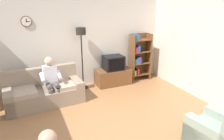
{
  "coord_description": "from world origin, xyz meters",
  "views": [
    {
      "loc": [
        -1.5,
        -3.4,
        2.57
      ],
      "look_at": [
        0.46,
        1.02,
        0.94
      ],
      "focal_mm": 33.09,
      "sensor_mm": 36.0,
      "label": 1
    }
  ],
  "objects": [
    {
      "name": "right_wall",
      "position": [
        2.86,
        0.0,
        1.35
      ],
      "size": [
        0.12,
        5.8,
        2.7
      ],
      "primitive_type": "cube",
      "color": "silver",
      "rests_on": "ground_plane"
    },
    {
      "name": "tv",
      "position": [
        1.05,
        2.23,
        0.73
      ],
      "size": [
        0.6,
        0.49,
        0.44
      ],
      "color": "black",
      "rests_on": "tv_stand"
    },
    {
      "name": "armchair_near_bookshelf",
      "position": [
        1.55,
        -1.28,
        0.29
      ],
      "size": [
        0.91,
        0.98,
        0.9
      ],
      "color": "gray",
      "rests_on": "ground_plane"
    },
    {
      "name": "back_wall_assembly",
      "position": [
        -0.0,
        2.66,
        1.35
      ],
      "size": [
        6.2,
        0.17,
        2.7
      ],
      "color": "silver",
      "rests_on": "ground_plane"
    },
    {
      "name": "bookshelf",
      "position": [
        2.01,
        2.32,
        0.79
      ],
      "size": [
        0.68,
        0.36,
        1.57
      ],
      "color": "brown",
      "rests_on": "ground_plane"
    },
    {
      "name": "person_on_couch",
      "position": [
        -0.93,
        1.67,
        0.7
      ],
      "size": [
        0.53,
        0.56,
        1.24
      ],
      "color": "silver",
      "rests_on": "ground_plane"
    },
    {
      "name": "tv_stand",
      "position": [
        1.05,
        2.25,
        0.25
      ],
      "size": [
        1.1,
        0.56,
        0.51
      ],
      "color": "brown",
      "rests_on": "ground_plane"
    },
    {
      "name": "ground_plane",
      "position": [
        0.0,
        0.0,
        0.0
      ],
      "size": [
        12.0,
        12.0,
        0.0
      ],
      "primitive_type": "plane",
      "color": "#9E6B42"
    },
    {
      "name": "couch",
      "position": [
        -1.13,
        1.78,
        0.31
      ],
      "size": [
        1.96,
        1.02,
        0.9
      ],
      "color": "gray",
      "rests_on": "ground_plane"
    },
    {
      "name": "floor_lamp",
      "position": [
        0.08,
        2.35,
        1.45
      ],
      "size": [
        0.28,
        0.28,
        1.85
      ],
      "color": "black",
      "rests_on": "ground_plane"
    }
  ]
}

